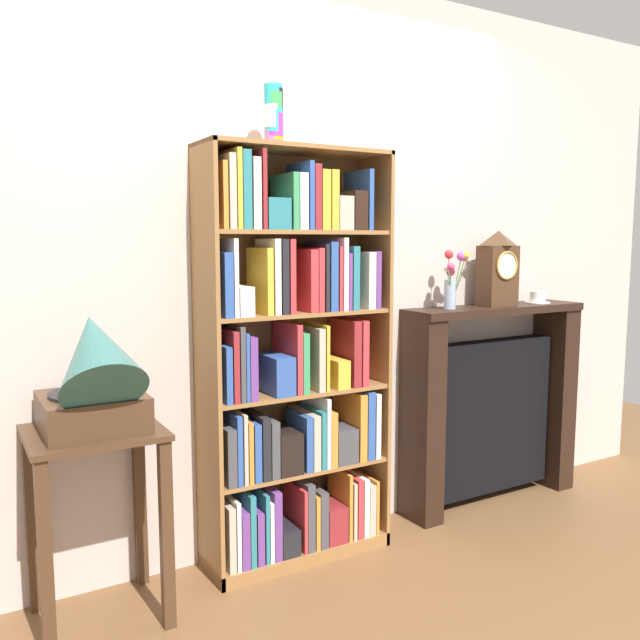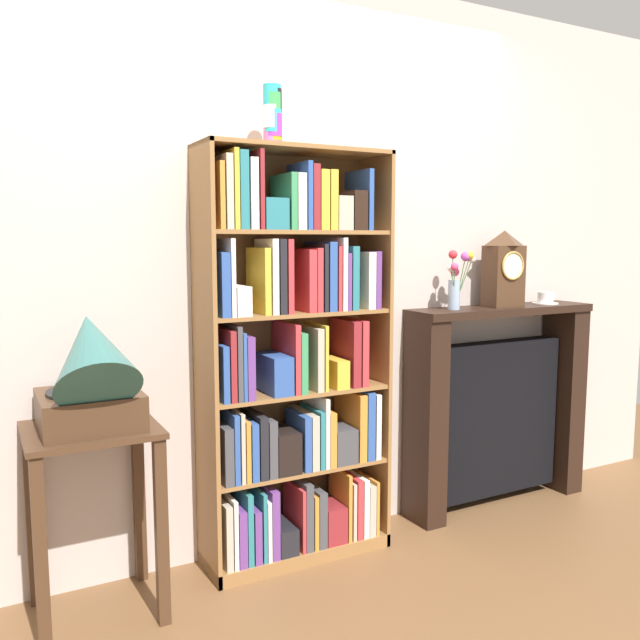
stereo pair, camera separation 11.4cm
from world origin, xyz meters
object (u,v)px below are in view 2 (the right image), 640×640
at_px(fireplace_mantel, 495,407).
at_px(mantel_clock, 504,269).
at_px(flower_vase, 457,279).
at_px(teacup_with_saucer, 545,299).
at_px(cup_stack, 273,115).
at_px(bookshelf, 294,375).
at_px(side_table_left, 93,482).
at_px(gramophone, 91,374).

height_order(fireplace_mantel, mantel_clock, mantel_clock).
xyz_separation_m(flower_vase, teacup_with_saucer, (0.63, 0.01, -0.13)).
bearing_deg(cup_stack, bookshelf, 10.19).
xyz_separation_m(side_table_left, mantel_clock, (2.11, 0.09, 0.76)).
xyz_separation_m(bookshelf, cup_stack, (-0.10, -0.02, 1.10)).
height_order(bookshelf, side_table_left, bookshelf).
relative_size(side_table_left, mantel_clock, 1.85).
bearing_deg(cup_stack, fireplace_mantel, 2.71).
distance_m(bookshelf, flower_vase, 1.00).
relative_size(bookshelf, side_table_left, 2.47).
distance_m(fireplace_mantel, teacup_with_saucer, 0.66).
xyz_separation_m(mantel_clock, teacup_with_saucer, (0.31, 0.00, -0.17)).
xyz_separation_m(gramophone, fireplace_mantel, (2.10, 0.18, -0.42)).
relative_size(gramophone, flower_vase, 1.75).
height_order(gramophone, fireplace_mantel, gramophone).
bearing_deg(fireplace_mantel, bookshelf, -177.90).
relative_size(fireplace_mantel, flower_vase, 3.66).
distance_m(gramophone, fireplace_mantel, 2.15).
height_order(cup_stack, fireplace_mantel, cup_stack).
bearing_deg(cup_stack, gramophone, -171.31).
xyz_separation_m(cup_stack, side_table_left, (-0.77, -0.05, -1.42)).
xyz_separation_m(cup_stack, teacup_with_saucer, (1.65, 0.04, -0.83)).
distance_m(bookshelf, teacup_with_saucer, 1.57).
height_order(mantel_clock, flower_vase, mantel_clock).
relative_size(bookshelf, mantel_clock, 4.57).
relative_size(bookshelf, flower_vase, 6.08).
height_order(fireplace_mantel, flower_vase, flower_vase).
bearing_deg(side_table_left, gramophone, -90.00).
distance_m(bookshelf, fireplace_mantel, 1.27).
bearing_deg(mantel_clock, side_table_left, -177.61).
bearing_deg(mantel_clock, fireplace_mantel, 97.75).
bearing_deg(mantel_clock, flower_vase, -178.56).
bearing_deg(cup_stack, flower_vase, 1.77).
bearing_deg(mantel_clock, teacup_with_saucer, 0.46).
relative_size(gramophone, fireplace_mantel, 0.48).
bearing_deg(flower_vase, teacup_with_saucer, 0.95).
distance_m(side_table_left, fireplace_mantel, 2.11).
height_order(side_table_left, fireplace_mantel, fireplace_mantel).
height_order(bookshelf, teacup_with_saucer, bookshelf).
bearing_deg(flower_vase, bookshelf, -179.16).
height_order(gramophone, flower_vase, flower_vase).
bearing_deg(bookshelf, fireplace_mantel, 2.10).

